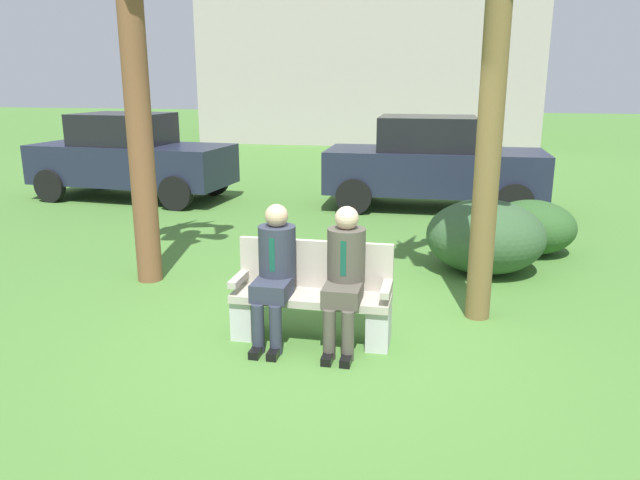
{
  "coord_description": "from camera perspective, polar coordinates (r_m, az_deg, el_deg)",
  "views": [
    {
      "loc": [
        1.06,
        -5.06,
        2.35
      ],
      "look_at": [
        -0.06,
        0.44,
        0.85
      ],
      "focal_mm": 34.23,
      "sensor_mm": 36.0,
      "label": 1
    }
  ],
  "objects": [
    {
      "name": "ground_plane",
      "position": [
        5.68,
        -0.31,
        -9.49
      ],
      "size": [
        80.0,
        80.0,
        0.0
      ],
      "primitive_type": "plane",
      "color": "#487932"
    },
    {
      "name": "park_bench",
      "position": [
        5.62,
        -0.71,
        -5.33
      ],
      "size": [
        1.45,
        0.44,
        0.9
      ],
      "color": "#B7AD9E",
      "rests_on": "ground"
    },
    {
      "name": "seated_man_left",
      "position": [
        5.49,
        -4.26,
        -2.52
      ],
      "size": [
        0.34,
        0.72,
        1.26
      ],
      "color": "#2D3342",
      "rests_on": "ground"
    },
    {
      "name": "seated_man_right",
      "position": [
        5.35,
        2.31,
        -2.89
      ],
      "size": [
        0.34,
        0.72,
        1.27
      ],
      "color": "#4C473D",
      "rests_on": "ground"
    },
    {
      "name": "shrub_near_bench",
      "position": [
        8.85,
        19.18,
        1.16
      ],
      "size": [
        1.18,
        1.08,
        0.74
      ],
      "primitive_type": "ellipsoid",
      "color": "#2E5626",
      "rests_on": "ground"
    },
    {
      "name": "shrub_mid_lawn",
      "position": [
        7.8,
        15.19,
        0.33
      ],
      "size": [
        1.45,
        1.33,
        0.9
      ],
      "primitive_type": "ellipsoid",
      "color": "#335430",
      "rests_on": "ground"
    },
    {
      "name": "parked_car_near",
      "position": [
        12.72,
        -17.3,
        7.44
      ],
      "size": [
        4.02,
        1.98,
        1.68
      ],
      "color": "#1E2338",
      "rests_on": "ground"
    },
    {
      "name": "parked_car_far",
      "position": [
        11.39,
        10.46,
        7.06
      ],
      "size": [
        3.91,
        1.73,
        1.68
      ],
      "color": "#1E2338",
      "rests_on": "ground"
    }
  ]
}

